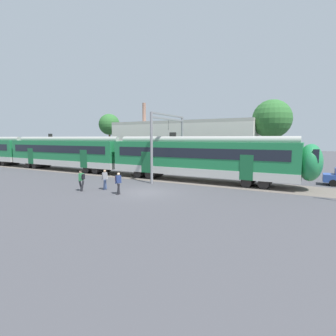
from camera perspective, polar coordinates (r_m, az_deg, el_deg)
ground_plane at (r=20.37m, az=-4.98°, el=-5.30°), size 160.00×160.00×0.00m
track_bed at (r=31.45m, az=-12.46°, el=-1.21°), size 80.00×4.40×0.01m
commuter_train at (r=36.08m, az=-20.73°, el=3.10°), size 56.65×3.07×4.73m
pedestrian_green at (r=21.65m, az=-18.32°, el=-2.24°), size 0.69×0.54×1.67m
pedestrian_grey at (r=21.80m, az=-13.61°, el=-2.03°), size 0.56×0.66×1.67m
pedestrian_navy at (r=19.76m, az=-10.78°, el=-2.84°), size 0.58×0.65×1.67m
catenary_gantry at (r=26.66m, az=0.10°, el=6.86°), size 0.24×6.64×6.53m
background_building at (r=35.87m, az=2.84°, el=5.02°), size 19.97×5.00×9.20m
street_tree_right at (r=32.44m, az=21.69°, el=9.84°), size 4.37×4.37×8.49m
street_tree_left at (r=46.53m, az=-12.66°, el=9.19°), size 3.55×3.55×8.24m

